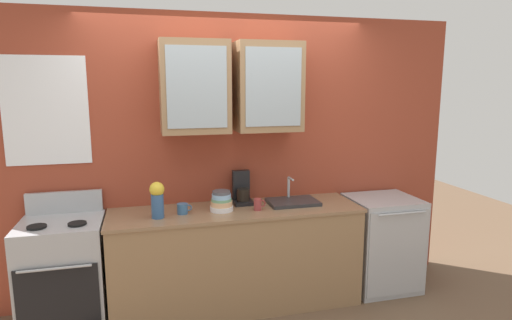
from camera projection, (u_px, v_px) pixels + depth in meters
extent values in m
plane|color=brown|center=(237.00, 304.00, 3.85)|extent=(10.00, 10.00, 0.00)
cube|color=#993D28|center=(228.00, 157.00, 3.96)|extent=(4.39, 0.10, 2.55)
cube|color=#93704C|center=(195.00, 87.00, 3.56)|extent=(0.56, 0.33, 0.76)
cube|color=#9EADB7|center=(197.00, 87.00, 3.40)|extent=(0.48, 0.01, 0.65)
cube|color=#93704C|center=(268.00, 87.00, 3.72)|extent=(0.56, 0.33, 0.76)
cube|color=#9EADB7|center=(274.00, 87.00, 3.56)|extent=(0.48, 0.01, 0.65)
cube|color=white|center=(46.00, 111.00, 3.45)|extent=(0.65, 0.01, 0.87)
cube|color=#93704C|center=(237.00, 259.00, 3.77)|extent=(2.13, 0.59, 0.86)
cube|color=#8C6B4C|center=(236.00, 210.00, 3.69)|extent=(2.15, 0.61, 0.03)
cube|color=#ADAFB5|center=(64.00, 275.00, 3.42)|extent=(0.63, 0.56, 0.88)
cube|color=black|center=(58.00, 301.00, 3.16)|extent=(0.58, 0.01, 0.53)
cylinder|color=#ADAFB5|center=(55.00, 269.00, 3.08)|extent=(0.50, 0.02, 0.02)
cube|color=#ADAFB5|center=(65.00, 202.00, 3.57)|extent=(0.60, 0.04, 0.18)
cylinder|color=black|center=(37.00, 227.00, 3.20)|extent=(0.14, 0.14, 0.02)
cylinder|color=black|center=(77.00, 224.00, 3.27)|extent=(0.14, 0.14, 0.02)
cube|color=#2D2D30|center=(293.00, 202.00, 3.85)|extent=(0.44, 0.30, 0.03)
cylinder|color=#ADAFB5|center=(289.00, 187.00, 3.95)|extent=(0.02, 0.02, 0.19)
cylinder|color=#ADAFB5|center=(291.00, 179.00, 3.88)|extent=(0.02, 0.12, 0.02)
cylinder|color=white|center=(222.00, 208.00, 3.65)|extent=(0.20, 0.20, 0.04)
cylinder|color=#E0AD7F|center=(222.00, 204.00, 3.64)|extent=(0.19, 0.19, 0.05)
cylinder|color=#669972|center=(221.00, 200.00, 3.63)|extent=(0.17, 0.17, 0.04)
cylinder|color=#8CB7E0|center=(221.00, 197.00, 3.63)|extent=(0.16, 0.16, 0.05)
cylinder|color=#4C4C54|center=(221.00, 193.00, 3.62)|extent=(0.15, 0.15, 0.04)
cylinder|color=#33598C|center=(158.00, 206.00, 3.43)|extent=(0.10, 0.10, 0.20)
sphere|color=yellow|center=(157.00, 189.00, 3.41)|extent=(0.12, 0.12, 0.12)
cylinder|color=#993838|center=(258.00, 204.00, 3.65)|extent=(0.07, 0.07, 0.10)
torus|color=#993838|center=(262.00, 204.00, 3.66)|extent=(0.06, 0.01, 0.06)
cylinder|color=#38608C|center=(182.00, 209.00, 3.55)|extent=(0.09, 0.09, 0.09)
torus|color=#38608C|center=(189.00, 208.00, 3.56)|extent=(0.06, 0.01, 0.06)
cube|color=#ADAFB5|center=(381.00, 243.00, 4.12)|extent=(0.62, 0.56, 0.88)
cube|color=#ADAFB5|center=(398.00, 254.00, 3.85)|extent=(0.59, 0.01, 0.79)
cylinder|color=#ADAFB5|center=(402.00, 214.00, 3.76)|extent=(0.47, 0.02, 0.02)
cube|color=black|center=(243.00, 202.00, 3.86)|extent=(0.17, 0.20, 0.03)
cylinder|color=black|center=(243.00, 195.00, 3.82)|extent=(0.11, 0.11, 0.11)
cube|color=black|center=(241.00, 184.00, 3.90)|extent=(0.15, 0.06, 0.26)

